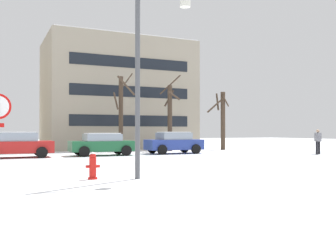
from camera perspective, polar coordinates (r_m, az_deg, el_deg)
The scene contains 12 objects.
ground_plane at distance 14.43m, azimuth -17.78°, elevation -6.78°, with size 120.00×120.00×0.00m, color white.
road_surface at distance 18.04m, azimuth -19.14°, elevation -5.56°, with size 80.00×9.29×0.00m.
fire_hydrant at distance 12.49m, azimuth -11.06°, elevation -5.75°, with size 0.44×0.30×0.86m.
street_lamp at distance 12.67m, azimuth -3.06°, elevation 9.41°, with size 1.97×0.36×6.16m.
parked_car_red at distance 23.86m, azimuth -21.47°, elevation -2.55°, with size 4.03×2.17×1.49m.
parked_car_green at distance 24.52m, azimuth -9.69°, elevation -2.63°, with size 4.01×2.01×1.41m.
parked_car_blue at distance 26.31m, azimuth 0.87°, elevation -2.45°, with size 3.82×2.02×1.49m.
pedestrian_crossing at distance 27.32m, azimuth 21.27°, elevation -1.91°, with size 0.47×0.45×1.64m.
tree_far_left at distance 28.02m, azimuth -6.94°, elevation 2.12°, with size 1.48×1.70×5.73m.
tree_far_mid at distance 32.00m, azimuth 8.02°, elevation 1.07°, with size 1.82×1.61×4.75m.
tree_far_right at distance 29.78m, azimuth 0.29°, elevation 1.57°, with size 1.63×1.84×6.00m.
building_far_right at distance 35.56m, azimuth -7.53°, elevation 4.51°, with size 12.64×8.28×9.60m.
Camera 1 is at (-1.69, -14.25, 1.51)m, focal length 41.26 mm.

